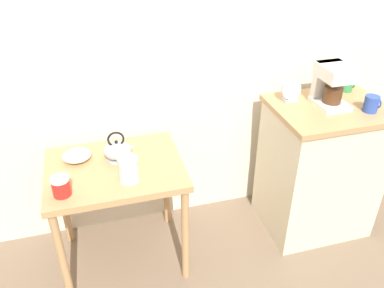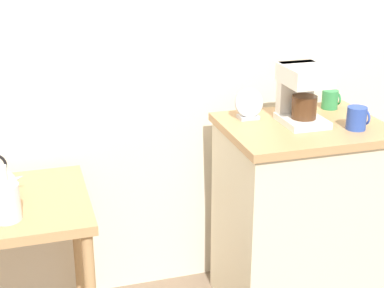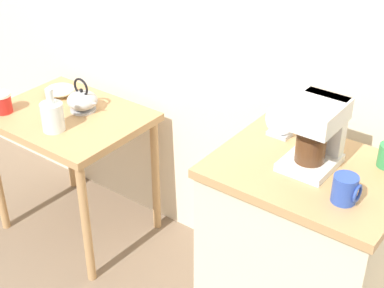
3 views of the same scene
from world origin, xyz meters
name	(u,v)px [view 1 (image 1 of 3)]	position (x,y,z in m)	size (l,w,h in m)	color
ground_plane	(204,237)	(0.00, 0.00, 0.00)	(8.00, 8.00, 0.00)	#7A6651
back_wall	(205,20)	(0.10, 0.39, 1.40)	(4.40, 0.10, 2.80)	beige
wooden_table	(116,181)	(-0.56, -0.03, 0.63)	(0.77, 0.60, 0.73)	tan
kitchen_counter	(318,168)	(0.79, -0.04, 0.47)	(0.71, 0.56, 0.94)	beige
bowl_stoneware	(77,155)	(-0.76, 0.10, 0.76)	(0.17, 0.17, 0.05)	beige
teakettle	(118,150)	(-0.52, 0.05, 0.78)	(0.19, 0.16, 0.18)	#B2B5BA
glass_carafe_vase	(129,168)	(-0.49, -0.18, 0.80)	(0.11, 0.11, 0.22)	silver
canister_enamel	(61,186)	(-0.84, -0.21, 0.78)	(0.10, 0.10, 0.11)	red
coffee_maker	(332,83)	(0.78, -0.01, 1.08)	(0.18, 0.22, 0.26)	white
mug_blue	(372,104)	(0.97, -0.16, 0.99)	(0.09, 0.08, 0.10)	#2D4CAD
mug_tall_green	(347,84)	(1.01, 0.14, 0.98)	(0.08, 0.08, 0.09)	#338C4C
table_clock	(291,92)	(0.58, 0.10, 1.00)	(0.13, 0.06, 0.14)	#B2B5BA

